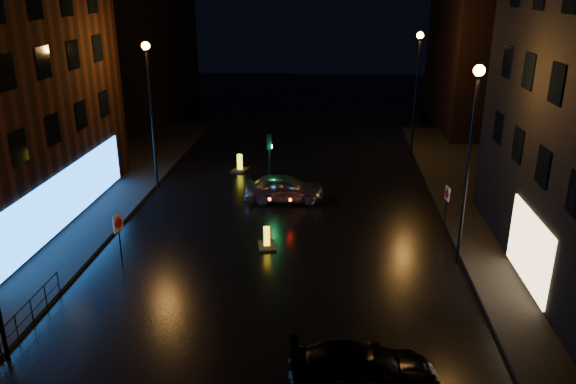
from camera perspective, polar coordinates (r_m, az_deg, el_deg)
name	(u,v)px	position (r m, az deg, el deg)	size (l,w,h in m)	color
ground	(260,335)	(19.76, -2.91, -14.27)	(120.00, 120.00, 0.00)	black
building_far_left	(132,35)	(54.46, -15.57, 15.14)	(8.00, 16.00, 14.00)	black
building_far_right	(490,53)	(50.05, 19.85, 13.15)	(8.00, 14.00, 12.00)	black
street_lamp_lfar	(150,94)	(32.26, -13.87, 9.63)	(0.44, 0.44, 8.37)	black
street_lamp_rnear	(472,137)	(23.49, 18.15, 5.38)	(0.44, 0.44, 8.37)	black
street_lamp_rfar	(417,76)	(38.93, 12.98, 11.44)	(0.44, 0.44, 8.37)	black
traffic_signal	(270,184)	(32.16, -1.86, 0.83)	(1.40, 2.40, 3.45)	black
guard_railing	(15,322)	(21.06, -25.96, -11.78)	(0.05, 6.04, 1.00)	black
silver_hatchback	(284,188)	(30.79, -0.37, 0.42)	(1.75, 4.34, 1.48)	#9EA0A5
dark_sedan	(364,368)	(17.40, 7.71, -17.28)	(1.80, 4.43, 1.28)	black
bollard_near	(267,243)	(25.58, -2.17, -5.16)	(0.98, 1.27, 1.00)	black
bollard_far	(240,167)	(36.12, -4.90, 2.53)	(1.13, 1.42, 1.09)	black
road_sign_left	(118,227)	(24.46, -16.85, -3.46)	(0.22, 0.54, 2.29)	black
road_sign_right	(447,197)	(28.09, 15.86, -0.51)	(0.14, 0.52, 2.14)	black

